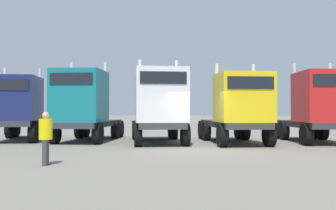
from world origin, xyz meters
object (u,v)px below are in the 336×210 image
at_px(semi_truck_navy, 18,107).
at_px(semi_truck_teal, 83,105).
at_px(semi_truck_yellow, 239,108).
at_px(semi_truck_white, 159,106).
at_px(visitor_in_hivis, 46,134).
at_px(semi_truck_red, 320,106).

relative_size(semi_truck_navy, semi_truck_teal, 1.02).
bearing_deg(semi_truck_teal, semi_truck_navy, -93.54).
bearing_deg(semi_truck_yellow, semi_truck_navy, -104.90).
relative_size(semi_truck_navy, semi_truck_white, 0.92).
bearing_deg(semi_truck_white, semi_truck_yellow, 78.91).
height_order(semi_truck_yellow, visitor_in_hivis, semi_truck_yellow).
relative_size(semi_truck_teal, semi_truck_white, 0.91).
bearing_deg(semi_truck_navy, semi_truck_white, 71.68).
xyz_separation_m(semi_truck_yellow, visitor_in_hivis, (-6.45, -7.44, -0.84)).
relative_size(semi_truck_yellow, semi_truck_red, 1.08).
height_order(semi_truck_teal, semi_truck_white, semi_truck_teal).
relative_size(semi_truck_teal, visitor_in_hivis, 3.77).
distance_m(semi_truck_white, semi_truck_yellow, 3.89).
height_order(semi_truck_red, visitor_in_hivis, semi_truck_red).
height_order(semi_truck_white, semi_truck_red, semi_truck_white).
xyz_separation_m(semi_truck_navy, semi_truck_yellow, (11.70, -0.67, -0.07)).
relative_size(semi_truck_red, visitor_in_hivis, 3.64).
xyz_separation_m(semi_truck_teal, semi_truck_white, (4.10, -0.60, -0.04)).
bearing_deg(semi_truck_red, semi_truck_teal, -93.74).
relative_size(semi_truck_navy, visitor_in_hivis, 3.82).
distance_m(semi_truck_navy, semi_truck_white, 7.85).
height_order(semi_truck_navy, semi_truck_teal, semi_truck_teal).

